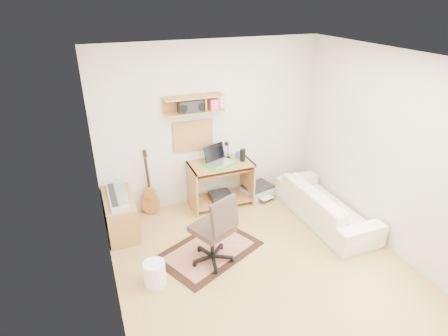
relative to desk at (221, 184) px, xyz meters
name	(u,v)px	position (x,y,z in m)	size (l,w,h in m)	color
floor	(265,270)	(-0.06, -1.73, -0.38)	(3.60, 4.00, 0.01)	tan
ceiling	(278,60)	(-0.06, -1.73, 2.23)	(3.60, 4.00, 0.01)	white
back_wall	(211,125)	(-0.06, 0.28, 0.93)	(3.60, 0.01, 2.60)	beige
left_wall	(104,211)	(-1.86, -1.73, 0.93)	(0.01, 4.00, 2.60)	beige
right_wall	(395,156)	(1.75, -1.73, 0.93)	(0.01, 4.00, 2.60)	beige
wall_shelf	(194,104)	(-0.36, 0.15, 1.32)	(0.90, 0.25, 0.26)	#A77B3B
cork_board	(193,136)	(-0.36, 0.25, 0.79)	(0.64, 0.03, 0.49)	#A38A51
wall_photo	(90,123)	(-1.84, -0.23, 1.34)	(0.02, 0.20, 0.15)	#4C8CBF
desk	(221,184)	(0.00, 0.00, 0.00)	(1.00, 0.55, 0.75)	#A77B3B
laptop	(220,155)	(-0.02, -0.02, 0.52)	(0.38, 0.38, 0.29)	silver
speaker	(243,155)	(0.36, -0.05, 0.48)	(0.09, 0.09, 0.20)	black
desk_lamp	(228,149)	(0.19, 0.14, 0.53)	(0.10, 0.10, 0.30)	black
pencil_cup	(238,154)	(0.34, 0.10, 0.43)	(0.07, 0.07, 0.11)	#3656A3
boombox	(191,106)	(-0.40, 0.15, 1.30)	(0.38, 0.17, 0.19)	black
rug	(209,251)	(-0.60, -1.11, -0.37)	(1.32, 0.88, 0.02)	tan
task_chair	(212,228)	(-0.62, -1.31, 0.13)	(0.52, 0.52, 1.02)	#35271F
cabinet	(120,215)	(-1.64, -0.18, -0.10)	(0.40, 0.90, 0.55)	#A77B3B
music_keyboard	(117,196)	(-1.64, -0.18, 0.21)	(0.25, 0.79, 0.07)	#B2B5BA
guitar	(149,184)	(-1.13, 0.13, 0.16)	(0.28, 0.18, 1.06)	#9B612F
waste_basket	(155,273)	(-1.41, -1.46, -0.22)	(0.26, 0.26, 0.32)	white
printer	(258,191)	(0.69, 0.02, -0.29)	(0.50, 0.39, 0.19)	#A5A8AA
sofa	(326,199)	(1.32, -1.03, -0.02)	(1.84, 0.54, 0.72)	beige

